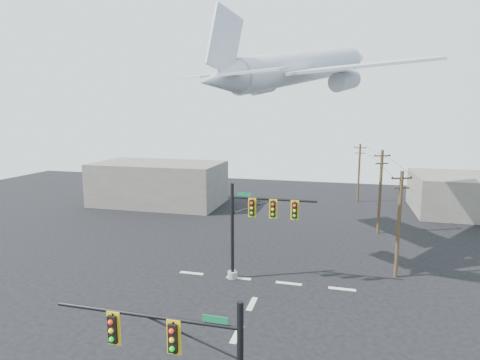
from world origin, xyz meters
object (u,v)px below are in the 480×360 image
(utility_pole_c, at_px, (359,172))
(airliner, at_px, (302,68))
(utility_pole_b, at_px, (380,190))
(signal_mast_far, at_px, (252,227))
(utility_pole_a, at_px, (399,223))

(utility_pole_c, xyz_separation_m, airliner, (-6.24, -23.66, 12.46))
(utility_pole_b, relative_size, airliner, 0.38)
(utility_pole_b, xyz_separation_m, airliner, (-7.93, -7.70, 12.19))
(utility_pole_c, height_order, airliner, airliner)
(signal_mast_far, distance_m, utility_pole_a, 11.54)
(signal_mast_far, relative_size, utility_pole_a, 0.89)
(signal_mast_far, xyz_separation_m, utility_pole_b, (10.54, 15.76, 0.46))
(utility_pole_a, relative_size, utility_pole_b, 0.94)
(utility_pole_a, relative_size, airliner, 0.36)
(utility_pole_c, bearing_deg, utility_pole_a, -80.67)
(utility_pole_b, distance_m, utility_pole_c, 16.05)
(signal_mast_far, bearing_deg, utility_pole_a, 17.97)
(utility_pole_b, bearing_deg, airliner, -159.74)
(signal_mast_far, distance_m, utility_pole_c, 32.94)
(signal_mast_far, bearing_deg, utility_pole_b, 56.23)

